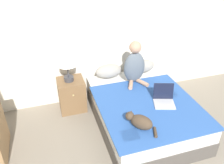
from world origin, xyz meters
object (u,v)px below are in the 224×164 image
Objects in this scene: cat_tabby at (140,121)px; nightstand at (72,95)px; pillow_far at (142,66)px; table_lamp at (67,63)px; pillow_near at (109,71)px; person_sitting at (135,65)px; laptop_open at (164,99)px; bed at (143,112)px.

cat_tabby is 1.56m from nightstand.
pillow_far is 1.06× the size of table_lamp.
nightstand is (-0.71, -0.06, -0.33)m from pillow_near.
cat_tabby reaches higher than nightstand.
cat_tabby is 0.95× the size of table_lamp.
pillow_far is at bearing -64.81° from cat_tabby.
person_sitting is 1.28× the size of nightstand.
person_sitting reaches higher than laptop_open.
bed is 0.76m from cat_tabby.
table_lamp is at bearing 161.97° from laptop_open.
pillow_far is at bearing 2.19° from table_lamp.
laptop_open is 0.86× the size of table_lamp.
pillow_near is 0.83× the size of nightstand.
nightstand is at bearing 167.88° from person_sitting.
pillow_far is at bearing 68.62° from bed.
pillow_far is 1.11× the size of cat_tabby.
pillow_far is 1.41m from table_lamp.
laptop_open is at bearing -94.28° from pillow_far.
pillow_far is 0.65× the size of person_sitting.
table_lamp is (-1.30, 0.96, 0.36)m from laptop_open.
cat_tabby is at bearing -114.60° from pillow_far.
pillow_near is 1.17m from laptop_open.
nightstand is (-1.08, 0.23, -0.54)m from person_sitting.
laptop_open is 1.66m from table_lamp.
laptop_open is at bearing -95.04° from cat_tabby.
cat_tabby is 0.75× the size of nightstand.
table_lamp is (-0.02, 0.01, 0.63)m from nightstand.
pillow_near reaches higher than bed.
nightstand is at bearing -12.71° from cat_tabby.
table_lamp reaches higher than bed.
person_sitting is 1.23m from nightstand.
cat_tabby reaches higher than bed.
table_lamp is at bearing 166.14° from nightstand.
cat_tabby is at bearing -89.99° from pillow_near.
bed is at bearing -111.38° from pillow_far.
bed is 4.03× the size of pillow_far.
pillow_far is at bearing 0.00° from pillow_near.
table_lamp is at bearing -175.87° from pillow_near.
person_sitting is 1.89× the size of laptop_open.
laptop_open is at bearing -36.64° from bed.
table_lamp reaches higher than pillow_far.
nightstand reaches higher than bed.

